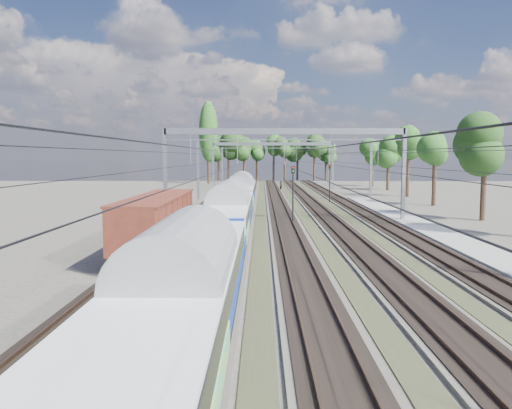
{
  "coord_description": "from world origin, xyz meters",
  "views": [
    {
      "loc": [
        -2.16,
        -18.11,
        6.32
      ],
      "look_at": [
        -2.57,
        18.28,
        2.8
      ],
      "focal_mm": 35.0,
      "sensor_mm": 36.0,
      "label": 1
    }
  ],
  "objects_px": {
    "signal_near": "(293,188)",
    "signal_far": "(330,179)",
    "freight_boxcar": "(157,220)",
    "emu_train": "(229,209)",
    "worker": "(281,186)"
  },
  "relations": [
    {
      "from": "signal_far",
      "to": "freight_boxcar",
      "type": "bearing_deg",
      "value": -95.67
    },
    {
      "from": "signal_near",
      "to": "signal_far",
      "type": "distance_m",
      "value": 23.25
    },
    {
      "from": "freight_boxcar",
      "to": "worker",
      "type": "height_order",
      "value": "freight_boxcar"
    },
    {
      "from": "emu_train",
      "to": "freight_boxcar",
      "type": "xyz_separation_m",
      "value": [
        -4.5,
        -3.1,
        -0.4
      ]
    },
    {
      "from": "emu_train",
      "to": "signal_near",
      "type": "xyz_separation_m",
      "value": [
        5.25,
        10.86,
        0.84
      ]
    },
    {
      "from": "emu_train",
      "to": "signal_far",
      "type": "height_order",
      "value": "signal_far"
    },
    {
      "from": "freight_boxcar",
      "to": "signal_far",
      "type": "xyz_separation_m",
      "value": [
        16.2,
        36.3,
        1.06
      ]
    },
    {
      "from": "emu_train",
      "to": "signal_near",
      "type": "relative_size",
      "value": 11.74
    },
    {
      "from": "worker",
      "to": "signal_far",
      "type": "relative_size",
      "value": 0.36
    },
    {
      "from": "freight_boxcar",
      "to": "emu_train",
      "type": "bearing_deg",
      "value": 34.54
    },
    {
      "from": "emu_train",
      "to": "signal_far",
      "type": "xyz_separation_m",
      "value": [
        11.69,
        33.2,
        0.66
      ]
    },
    {
      "from": "freight_boxcar",
      "to": "signal_near",
      "type": "height_order",
      "value": "signal_near"
    },
    {
      "from": "emu_train",
      "to": "signal_far",
      "type": "bearing_deg",
      "value": 70.6
    },
    {
      "from": "emu_train",
      "to": "freight_boxcar",
      "type": "relative_size",
      "value": 4.57
    },
    {
      "from": "signal_near",
      "to": "signal_far",
      "type": "bearing_deg",
      "value": 69.05
    }
  ]
}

